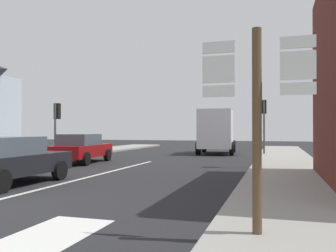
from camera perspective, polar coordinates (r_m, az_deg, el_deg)
ground_plane at (r=17.27m, az=-5.02°, el=-6.21°), size 80.00×80.00×0.00m
sidewalk_right at (r=14.06m, az=18.68°, el=-7.17°), size 3.01×44.00×0.14m
lane_centre_stripe at (r=13.65m, az=-11.32°, el=-7.65°), size 0.16×12.00×0.01m
lane_turn_arrow at (r=6.26m, az=-18.05°, el=-16.08°), size 1.20×2.20×0.01m
sedan_near at (r=12.03m, az=-24.06°, el=-4.95°), size 1.97×4.20×1.47m
sedan_far at (r=18.86m, az=-13.65°, el=-3.40°), size 2.24×4.33×1.47m
delivery_truck at (r=25.47m, az=7.71°, el=-0.69°), size 2.80×5.15×3.05m
route_sign_post at (r=5.52m, az=13.93°, el=1.80°), size 1.66×0.14×3.20m
traffic_light_far_right at (r=24.22m, az=15.00°, el=1.79°), size 0.30×0.49×3.64m
traffic_light_near_right at (r=16.42m, az=14.16°, el=3.32°), size 0.30×0.49×3.79m
traffic_light_near_left at (r=21.49m, az=-17.24°, el=1.24°), size 0.30×0.49×3.20m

